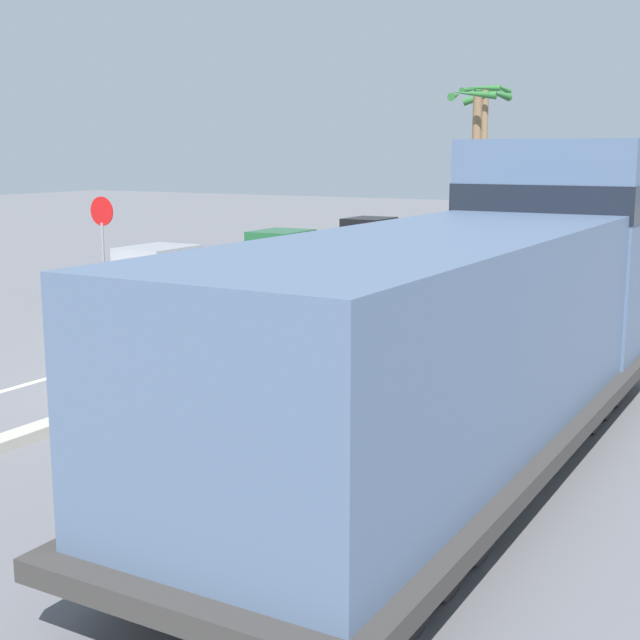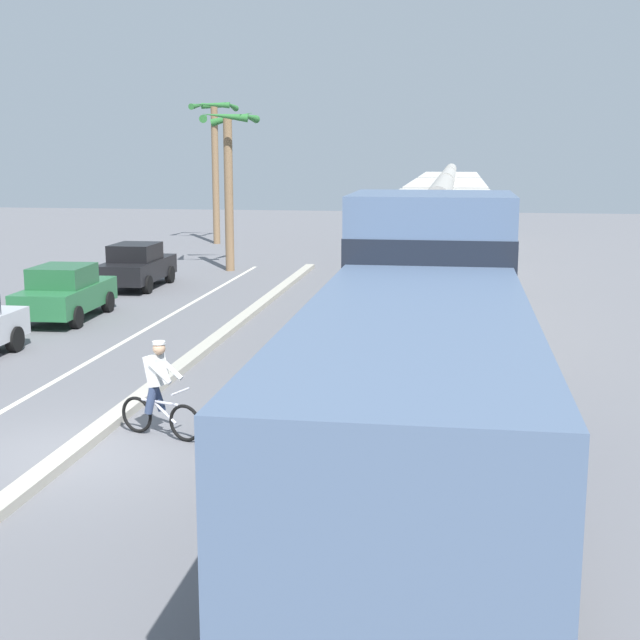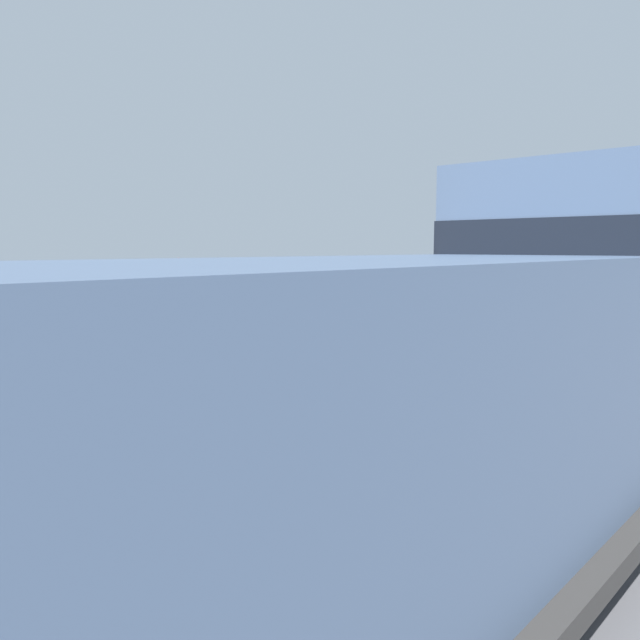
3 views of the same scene
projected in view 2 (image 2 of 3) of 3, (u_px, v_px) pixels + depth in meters
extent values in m
plane|color=slate|center=(73.00, 455.00, 14.66)|extent=(120.00, 120.00, 0.00)
cube|color=#B2AD9E|center=(183.00, 365.00, 20.47)|extent=(0.36, 36.00, 0.16)
cube|color=silver|center=(84.00, 364.00, 20.85)|extent=(0.14, 36.00, 0.01)
cube|color=slate|center=(416.00, 398.00, 11.07)|extent=(2.70, 9.86, 2.40)
cube|color=slate|center=(430.00, 292.00, 15.82)|extent=(2.80, 2.80, 3.50)
cube|color=black|center=(431.00, 248.00, 15.67)|extent=(2.83, 2.83, 0.56)
cube|color=#383533|center=(416.00, 473.00, 11.88)|extent=(3.10, 11.60, 0.20)
cylinder|color=#4C4947|center=(416.00, 484.00, 11.91)|extent=(1.10, 3.00, 1.10)
cylinder|color=black|center=(427.00, 404.00, 15.79)|extent=(2.40, 1.00, 1.00)
cylinder|color=black|center=(425.00, 418.00, 15.01)|extent=(2.40, 1.00, 1.00)
cylinder|color=black|center=(423.00, 432.00, 14.24)|extent=(2.40, 1.00, 1.00)
cylinder|color=black|center=(406.00, 569.00, 9.60)|extent=(2.40, 1.00, 1.00)
cylinder|color=black|center=(401.00, 606.00, 8.82)|extent=(2.40, 1.00, 1.00)
cube|color=beige|center=(440.00, 254.00, 24.23)|extent=(2.90, 10.40, 3.10)
cylinder|color=#A2A099|center=(442.00, 190.00, 23.90)|extent=(0.60, 9.88, 0.60)
cube|color=black|center=(442.00, 272.00, 29.55)|extent=(2.61, 0.10, 0.70)
cube|color=black|center=(433.00, 337.00, 19.36)|extent=(2.61, 0.10, 0.70)
cylinder|color=black|center=(441.00, 294.00, 28.21)|extent=(2.46, 0.90, 0.90)
cylinder|color=black|center=(440.00, 300.00, 27.14)|extent=(2.46, 0.90, 0.90)
cylinder|color=black|center=(436.00, 335.00, 21.95)|extent=(2.46, 0.90, 0.90)
cylinder|color=black|center=(435.00, 345.00, 20.88)|extent=(2.46, 0.90, 0.90)
cube|color=beige|center=(446.00, 221.00, 35.49)|extent=(2.90, 10.40, 3.10)
cylinder|color=#A7A59E|center=(447.00, 177.00, 35.16)|extent=(0.60, 9.88, 0.60)
cube|color=black|center=(447.00, 239.00, 40.81)|extent=(2.61, 0.10, 0.70)
cube|color=black|center=(443.00, 268.00, 30.62)|extent=(2.61, 0.10, 0.70)
cylinder|color=black|center=(446.00, 253.00, 39.47)|extent=(2.46, 0.90, 0.90)
cylinder|color=black|center=(446.00, 256.00, 38.40)|extent=(2.46, 0.90, 0.90)
cylinder|color=black|center=(444.00, 272.00, 33.21)|extent=(2.46, 0.90, 0.90)
cylinder|color=black|center=(443.00, 276.00, 32.14)|extent=(2.46, 0.90, 0.90)
cube|color=beige|center=(449.00, 204.00, 46.75)|extent=(2.90, 10.40, 3.10)
cylinder|color=#A6A49D|center=(450.00, 171.00, 46.42)|extent=(0.60, 9.88, 0.60)
cube|color=black|center=(450.00, 219.00, 52.07)|extent=(2.61, 0.10, 0.70)
cube|color=black|center=(448.00, 236.00, 41.88)|extent=(2.61, 0.10, 0.70)
cylinder|color=black|center=(449.00, 230.00, 50.73)|extent=(2.46, 0.90, 0.90)
cylinder|color=black|center=(449.00, 232.00, 49.66)|extent=(2.46, 0.90, 0.90)
cylinder|color=black|center=(448.00, 241.00, 44.47)|extent=(2.46, 0.90, 0.90)
cylinder|color=black|center=(448.00, 244.00, 43.40)|extent=(2.46, 0.90, 0.90)
cylinder|color=black|center=(15.00, 339.00, 22.10)|extent=(0.23, 0.64, 0.64)
cube|color=#286B3D|center=(66.00, 297.00, 26.29)|extent=(1.88, 4.27, 0.70)
cube|color=#225B34|center=(63.00, 276.00, 26.03)|extent=(1.58, 1.96, 0.60)
cube|color=#1E232D|center=(76.00, 273.00, 27.01)|extent=(1.43, 0.18, 0.51)
cylinder|color=black|center=(58.00, 301.00, 27.72)|extent=(0.25, 0.65, 0.64)
cylinder|color=black|center=(108.00, 302.00, 27.54)|extent=(0.25, 0.65, 0.64)
cylinder|color=black|center=(21.00, 316.00, 25.17)|extent=(0.25, 0.65, 0.64)
cylinder|color=black|center=(76.00, 317.00, 25.00)|extent=(0.25, 0.65, 0.64)
cube|color=black|center=(137.00, 269.00, 32.38)|extent=(1.76, 4.22, 0.70)
cube|color=black|center=(135.00, 252.00, 32.11)|extent=(1.53, 1.92, 0.60)
cube|color=#1E232D|center=(144.00, 250.00, 33.10)|extent=(1.43, 0.14, 0.51)
cylinder|color=black|center=(129.00, 274.00, 33.82)|extent=(0.23, 0.64, 0.64)
cylinder|color=black|center=(170.00, 274.00, 33.61)|extent=(0.23, 0.64, 0.64)
cylinder|color=black|center=(103.00, 284.00, 31.29)|extent=(0.23, 0.64, 0.64)
cylinder|color=black|center=(147.00, 285.00, 31.07)|extent=(0.23, 0.64, 0.64)
torus|color=black|center=(185.00, 423.00, 15.28)|extent=(0.64, 0.27, 0.66)
torus|color=black|center=(137.00, 415.00, 15.76)|extent=(0.64, 0.27, 0.66)
cylinder|color=silver|center=(160.00, 402.00, 15.47)|extent=(0.76, 0.31, 0.05)
cylinder|color=silver|center=(165.00, 413.00, 15.45)|extent=(0.47, 0.20, 0.36)
cylinder|color=silver|center=(150.00, 392.00, 15.54)|extent=(0.04, 0.04, 0.30)
cylinder|color=silver|center=(180.00, 391.00, 15.22)|extent=(0.19, 0.47, 0.04)
cylinder|color=#38476B|center=(158.00, 397.00, 15.60)|extent=(0.33, 0.23, 0.52)
cylinder|color=#38476B|center=(151.00, 400.00, 15.43)|extent=(0.30, 0.22, 0.52)
cube|color=white|center=(157.00, 370.00, 15.38)|extent=(0.42, 0.43, 0.57)
sphere|color=tan|center=(159.00, 348.00, 15.28)|extent=(0.22, 0.22, 0.22)
cylinder|color=white|center=(159.00, 343.00, 15.26)|extent=(0.22, 0.22, 0.05)
cylinder|color=white|center=(172.00, 369.00, 15.43)|extent=(0.47, 0.24, 0.36)
cylinder|color=white|center=(160.00, 373.00, 15.15)|extent=(0.47, 0.24, 0.36)
cylinder|color=#846647|center=(229.00, 196.00, 36.48)|extent=(0.36, 0.36, 6.20)
cone|color=#2D7033|center=(248.00, 117.00, 35.63)|extent=(0.59, 1.85, 0.46)
cone|color=#2D7033|center=(232.00, 118.00, 36.77)|extent=(1.83, 0.37, 0.72)
cone|color=#2D7033|center=(205.00, 117.00, 35.86)|extent=(0.67, 1.85, 0.53)
cone|color=#2D7033|center=(225.00, 116.00, 35.01)|extent=(1.85, 0.60, 0.48)
cylinder|color=#846647|center=(216.00, 176.00, 47.07)|extent=(0.36, 0.36, 7.17)
cone|color=#2D7033|center=(230.00, 105.00, 46.18)|extent=(0.46, 1.85, 0.56)
cone|color=#2D7033|center=(218.00, 106.00, 47.26)|extent=(1.81, 0.35, 0.37)
cone|color=#2D7033|center=(198.00, 106.00, 46.62)|extent=(0.54, 1.85, 0.50)
cone|color=#2D7033|center=(212.00, 105.00, 45.50)|extent=(1.84, 0.60, 0.39)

